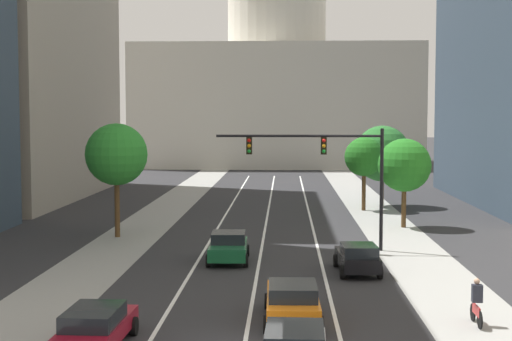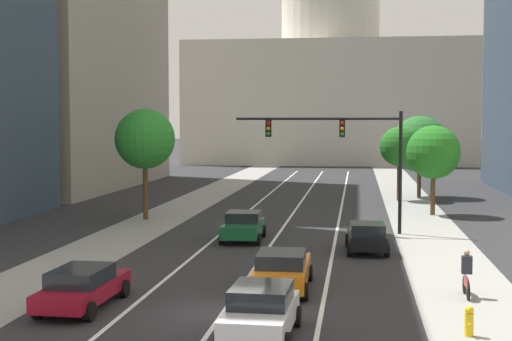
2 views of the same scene
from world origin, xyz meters
name	(u,v)px [view 2 (image 2 of 2)]	position (x,y,z in m)	size (l,w,h in m)	color
ground_plane	(306,195)	(0.00, 40.00, 0.00)	(400.00, 400.00, 0.00)	#2B2B2D
sidewalk_left	(199,199)	(-8.36, 35.00, 0.01)	(3.90, 130.00, 0.01)	gray
sidewalk_right	(409,202)	(8.36, 35.00, 0.01)	(3.90, 130.00, 0.01)	gray
lane_stripe_left	(243,216)	(-3.21, 25.00, 0.01)	(0.16, 90.00, 0.01)	white
lane_stripe_center	(291,216)	(0.00, 25.00, 0.01)	(0.16, 90.00, 0.01)	white
lane_stripe_right	(339,217)	(3.21, 25.00, 0.01)	(0.16, 90.00, 0.01)	white
capitol_building	(330,69)	(0.00, 92.51, 14.40)	(41.93, 23.97, 40.64)	beige
car_green	(243,226)	(-1.60, 14.83, 0.78)	(2.20, 4.27, 1.53)	#14512D
car_white	(261,311)	(1.60, -2.67, 0.81)	(2.13, 4.28, 1.55)	silver
car_crimson	(83,286)	(-4.81, 0.00, 0.74)	(2.08, 4.81, 1.40)	maroon
car_orange	(282,270)	(1.60, 3.54, 0.78)	(2.15, 4.81, 1.52)	orange
car_black	(367,236)	(4.82, 12.12, 0.77)	(2.10, 4.13, 1.48)	black
traffic_signal_mast	(347,144)	(3.74, 18.24, 5.04)	(9.35, 0.39, 6.86)	black
fire_hydrant	(469,321)	(7.62, -1.67, 0.46)	(0.26, 0.35, 0.91)	yellow
cyclist	(467,274)	(8.25, 3.35, 0.85)	(0.36, 1.70, 1.72)	black
street_tree_mid_right	(399,147)	(7.62, 36.12, 4.28)	(3.13, 3.13, 5.88)	#51381E
street_tree_far_right	(420,144)	(9.41, 38.93, 4.42)	(4.66, 4.66, 6.76)	#51381E
street_tree_near_right	(433,152)	(9.37, 27.12, 4.22)	(3.60, 3.60, 6.04)	#51381E
street_tree_mid_left	(145,139)	(-9.13, 22.38, 5.15)	(3.85, 3.85, 7.10)	#51381E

